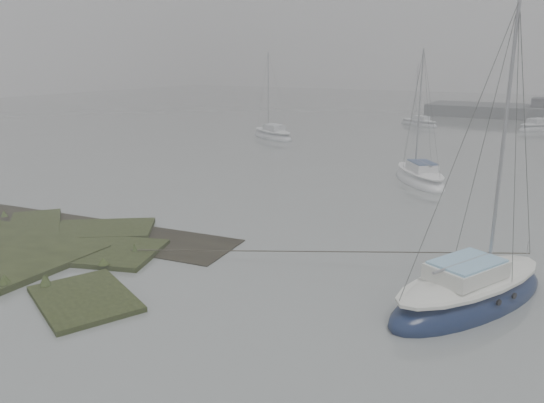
{
  "coord_description": "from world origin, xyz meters",
  "views": [
    {
      "loc": [
        12.48,
        -10.36,
        6.99
      ],
      "look_at": [
        3.04,
        6.38,
        1.8
      ],
      "focal_mm": 35.0,
      "sensor_mm": 36.0,
      "label": 1
    }
  ],
  "objects": [
    {
      "name": "ground",
      "position": [
        0.0,
        30.0,
        0.0
      ],
      "size": [
        160.0,
        160.0,
        0.0
      ],
      "primitive_type": "plane",
      "color": "slate",
      "rests_on": "ground"
    },
    {
      "name": "sailboat_far_c",
      "position": [
        -1.87,
        47.34,
        0.21
      ],
      "size": [
        5.08,
        3.7,
        6.9
      ],
      "rotation": [
        0.0,
        0.0,
        1.09
      ],
      "color": "#A5A8AE",
      "rests_on": "ground"
    },
    {
      "name": "sailboat_white",
      "position": [
        5.16,
        20.14,
        0.25
      ],
      "size": [
        4.96,
        5.78,
        8.16
      ],
      "rotation": [
        0.0,
        0.0,
        0.63
      ],
      "color": "white",
      "rests_on": "ground"
    },
    {
      "name": "sailboat_far_b",
      "position": [
        9.61,
        49.51,
        0.24
      ],
      "size": [
        4.48,
        5.59,
        7.74
      ],
      "rotation": [
        0.0,
        0.0,
        -0.57
      ],
      "color": "#B8BDC3",
      "rests_on": "ground"
    },
    {
      "name": "sailboat_far_a",
      "position": [
        -11.03,
        31.43,
        0.25
      ],
      "size": [
        5.97,
        4.5,
        8.16
      ],
      "rotation": [
        0.0,
        0.0,
        1.06
      ],
      "color": "silver",
      "rests_on": "ground"
    },
    {
      "name": "sailboat_main",
      "position": [
        10.51,
        4.93,
        0.28
      ],
      "size": [
        4.75,
        6.78,
        9.17
      ],
      "rotation": [
        0.0,
        0.0,
        -0.45
      ],
      "color": "#111D3D",
      "rests_on": "ground"
    }
  ]
}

